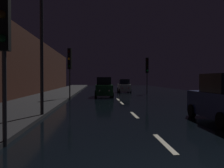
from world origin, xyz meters
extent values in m
cube|color=black|center=(0.00, 24.50, -0.01)|extent=(25.78, 84.00, 0.02)
cube|color=#28282B|center=(-6.69, 24.50, 0.07)|extent=(4.40, 84.00, 0.15)
cube|color=#472319|center=(-9.29, 21.00, 3.35)|extent=(0.80, 63.00, 6.70)
cube|color=beige|center=(0.00, 3.00, 0.01)|extent=(0.16, 2.20, 0.01)
cube|color=beige|center=(0.00, 8.57, 0.01)|extent=(0.16, 2.20, 0.01)
cube|color=beige|center=(0.00, 14.88, 0.01)|extent=(0.16, 2.20, 0.01)
cube|color=beige|center=(0.00, 18.11, 0.01)|extent=(0.16, 2.20, 0.01)
cube|color=beige|center=(0.00, 32.39, 0.01)|extent=(0.16, 2.20, 0.01)
cylinder|color=#38383A|center=(-4.49, 2.97, 1.32)|extent=(0.12, 0.12, 2.64)
cube|color=black|center=(-4.49, 2.97, 3.59)|extent=(0.34, 0.37, 1.90)
sphere|color=black|center=(-4.47, 2.79, 3.59)|extent=(0.22, 0.22, 0.22)
sphere|color=black|center=(-4.47, 2.79, 2.96)|extent=(0.22, 0.22, 0.22)
cylinder|color=#38383A|center=(4.39, 26.40, 1.32)|extent=(0.12, 0.12, 2.64)
cube|color=black|center=(4.39, 26.40, 3.59)|extent=(0.32, 0.35, 1.90)
sphere|color=black|center=(4.40, 26.22, 4.22)|extent=(0.22, 0.22, 0.22)
sphere|color=black|center=(4.40, 26.22, 3.59)|extent=(0.22, 0.22, 0.22)
sphere|color=#19D84C|center=(4.40, 26.22, 2.95)|extent=(0.22, 0.22, 0.22)
cylinder|color=#38383A|center=(-4.39, 18.54, 1.38)|extent=(0.12, 0.12, 2.76)
cube|color=black|center=(-4.39, 18.54, 3.71)|extent=(0.37, 0.39, 1.90)
sphere|color=black|center=(-4.43, 18.36, 4.34)|extent=(0.22, 0.22, 0.22)
sphere|color=orange|center=(-4.43, 18.36, 3.71)|extent=(0.22, 0.22, 0.22)
sphere|color=black|center=(-4.43, 18.36, 3.07)|extent=(0.22, 0.22, 0.22)
cylinder|color=#2D2D30|center=(-4.59, 8.05, 3.63)|extent=(0.16, 0.16, 7.26)
cube|color=#0F3819|center=(-1.19, 21.67, 0.74)|extent=(1.72, 4.00, 1.05)
cube|color=black|center=(-1.19, 21.81, 1.66)|extent=(1.46, 2.00, 0.80)
cylinder|color=black|center=(-0.35, 20.27, 0.30)|extent=(0.21, 0.61, 0.61)
cylinder|color=black|center=(-2.03, 20.27, 0.30)|extent=(0.21, 0.61, 0.61)
cylinder|color=black|center=(-0.35, 23.07, 0.30)|extent=(0.21, 0.61, 0.61)
cylinder|color=black|center=(-2.03, 23.07, 0.30)|extent=(0.21, 0.61, 0.61)
sphere|color=white|center=(-0.72, 19.71, 0.74)|extent=(0.17, 0.17, 0.17)
sphere|color=white|center=(-1.67, 19.71, 0.74)|extent=(0.17, 0.17, 0.17)
sphere|color=red|center=(-0.72, 23.63, 0.74)|extent=(0.17, 0.17, 0.17)
sphere|color=red|center=(-1.67, 23.63, 0.74)|extent=(0.17, 0.17, 0.17)
cube|color=#141E51|center=(3.59, 6.36, 0.75)|extent=(1.75, 4.08, 1.07)
cylinder|color=black|center=(2.73, 7.78, 0.31)|extent=(0.21, 0.62, 0.62)
cylinder|color=black|center=(2.73, 4.93, 0.31)|extent=(0.21, 0.62, 0.62)
sphere|color=slate|center=(3.11, 8.36, 0.75)|extent=(0.17, 0.17, 0.17)
sphere|color=slate|center=(4.07, 8.36, 0.75)|extent=(0.17, 0.17, 0.17)
cube|color=silver|center=(1.93, 30.28, 0.66)|extent=(1.54, 3.59, 0.94)
cube|color=black|center=(1.93, 30.15, 1.49)|extent=(1.31, 1.79, 0.72)
cylinder|color=black|center=(1.17, 31.54, 0.27)|extent=(0.19, 0.55, 0.55)
cylinder|color=black|center=(2.68, 31.54, 0.27)|extent=(0.19, 0.55, 0.55)
cylinder|color=black|center=(1.17, 29.02, 0.27)|extent=(0.19, 0.55, 0.55)
cylinder|color=black|center=(2.68, 29.02, 0.27)|extent=(0.19, 0.55, 0.55)
sphere|color=slate|center=(1.50, 32.04, 0.66)|extent=(0.15, 0.15, 0.15)
sphere|color=slate|center=(2.35, 32.04, 0.66)|extent=(0.15, 0.15, 0.15)
sphere|color=red|center=(1.50, 28.52, 0.66)|extent=(0.15, 0.15, 0.15)
sphere|color=red|center=(2.35, 28.52, 0.66)|extent=(0.15, 0.15, 0.15)
camera|label=1|loc=(-1.96, -3.92, 1.87)|focal=39.17mm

